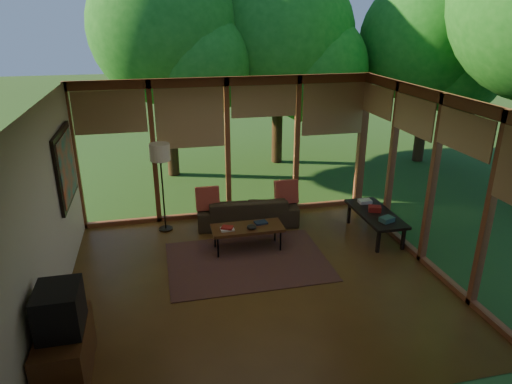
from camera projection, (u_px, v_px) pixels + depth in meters
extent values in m
plane|color=brown|center=(257.00, 280.00, 6.88)|extent=(5.50, 5.50, 0.00)
plane|color=white|center=(257.00, 100.00, 5.91)|extent=(5.50, 5.50, 0.00)
cube|color=beige|center=(48.00, 214.00, 5.83)|extent=(0.04, 5.00, 2.70)
cube|color=beige|center=(318.00, 297.00, 4.12)|extent=(5.50, 0.04, 2.70)
cube|color=brown|center=(228.00, 149.00, 8.67)|extent=(5.50, 0.12, 2.70)
cube|color=brown|center=(432.00, 182.00, 6.96)|extent=(0.12, 5.00, 2.70)
plane|color=#2B5520|center=(430.00, 131.00, 15.81)|extent=(40.00, 40.00, 0.00)
cylinder|color=#3C2716|center=(168.00, 84.00, 10.73)|extent=(0.28, 0.28, 4.45)
sphere|color=#145B16|center=(164.00, 28.00, 10.28)|extent=(3.41, 3.41, 3.41)
cylinder|color=#3C2716|center=(277.00, 85.00, 11.82)|extent=(0.28, 0.28, 4.12)
sphere|color=#145B16|center=(278.00, 38.00, 11.41)|extent=(3.84, 3.84, 3.84)
cylinder|color=#3C2716|center=(420.00, 86.00, 11.83)|extent=(0.28, 0.28, 4.03)
sphere|color=#145B16|center=(425.00, 41.00, 11.42)|extent=(3.29, 3.29, 3.29)
cube|color=brown|center=(248.00, 261.00, 7.39)|extent=(2.55, 1.81, 0.01)
imported|color=#34281A|center=(247.00, 210.00, 8.66)|extent=(1.94, 0.89, 0.55)
cube|color=maroon|center=(208.00, 199.00, 8.34)|extent=(0.43, 0.23, 0.45)
cube|color=maroon|center=(286.00, 192.00, 8.65)|extent=(0.44, 0.23, 0.46)
cube|color=beige|center=(227.00, 229.00, 7.51)|extent=(0.22, 0.17, 0.03)
cube|color=maroon|center=(227.00, 228.00, 7.50)|extent=(0.22, 0.20, 0.03)
cube|color=#162133|center=(261.00, 222.00, 7.75)|extent=(0.23, 0.18, 0.03)
ellipsoid|color=black|center=(252.00, 227.00, 7.54)|extent=(0.16, 0.16, 0.07)
cube|color=#552E17|center=(65.00, 352.00, 4.97)|extent=(0.50, 1.00, 0.60)
cube|color=black|center=(59.00, 309.00, 4.77)|extent=(0.45, 0.55, 0.50)
cube|color=#325850|center=(387.00, 219.00, 7.73)|extent=(0.27, 0.23, 0.08)
cube|color=maroon|center=(375.00, 209.00, 8.14)|extent=(0.26, 0.23, 0.10)
cube|color=beige|center=(365.00, 201.00, 8.51)|extent=(0.23, 0.17, 0.06)
cylinder|color=black|center=(166.00, 229.00, 8.50)|extent=(0.26, 0.26, 0.03)
cylinder|color=black|center=(163.00, 190.00, 8.22)|extent=(0.03, 0.03, 1.52)
cylinder|color=beige|center=(160.00, 152.00, 7.96)|extent=(0.36, 0.36, 0.30)
cube|color=#552E17|center=(247.00, 228.00, 7.64)|extent=(1.20, 0.50, 0.05)
cylinder|color=black|center=(218.00, 248.00, 7.44)|extent=(0.03, 0.03, 0.38)
cylinder|color=black|center=(281.00, 241.00, 7.66)|extent=(0.03, 0.03, 0.38)
cylinder|color=black|center=(215.00, 238.00, 7.77)|extent=(0.03, 0.03, 0.38)
cylinder|color=black|center=(275.00, 232.00, 7.99)|extent=(0.03, 0.03, 0.38)
cube|color=black|center=(376.00, 214.00, 8.12)|extent=(0.60, 1.40, 0.05)
cube|color=black|center=(378.00, 242.00, 7.61)|extent=(0.05, 0.05, 0.40)
cube|color=black|center=(403.00, 239.00, 7.71)|extent=(0.05, 0.05, 0.40)
cube|color=black|center=(349.00, 213.00, 8.70)|extent=(0.05, 0.05, 0.40)
cube|color=black|center=(371.00, 211.00, 8.80)|extent=(0.05, 0.05, 0.40)
cube|color=black|center=(65.00, 167.00, 7.03)|extent=(0.05, 1.35, 1.15)
cube|color=#1B737B|center=(67.00, 166.00, 7.04)|extent=(0.02, 1.20, 1.00)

